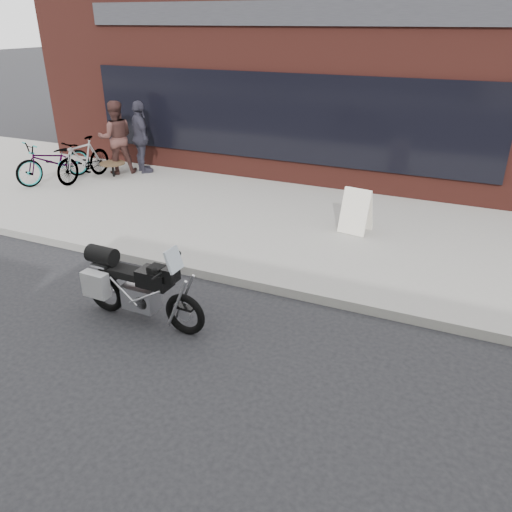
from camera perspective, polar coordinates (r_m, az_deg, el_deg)
ground at (r=4.95m, az=-17.13°, el=-25.93°), size 120.00×120.00×0.00m
near_sidewalk at (r=10.14m, az=8.71°, el=3.69°), size 44.00×6.00×0.15m
storefront at (r=16.77m, az=9.27°, el=19.91°), size 14.00×10.07×4.50m
motorcycle at (r=6.93m, az=-13.78°, el=-3.43°), size 1.92×0.62×1.21m
bicycle_front at (r=13.33m, az=-22.13°, el=10.05°), size 1.20×2.05×1.02m
bicycle_rear at (r=13.18m, az=-19.14°, el=10.39°), size 0.58×1.75×1.03m
sandwich_sign at (r=9.51m, az=11.43°, el=5.16°), size 0.59×0.55×0.83m
cafe_table at (r=13.31m, az=-16.10°, el=10.10°), size 0.63×0.63×0.36m
cafe_patron_left at (r=13.48m, az=-15.70°, el=12.89°), size 1.12×1.10×1.82m
cafe_patron_right at (r=13.40m, az=-13.03°, el=13.08°), size 1.10×1.01×1.81m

